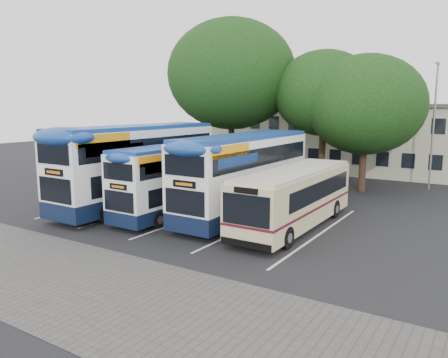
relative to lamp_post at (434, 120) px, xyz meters
name	(u,v)px	position (x,y,z in m)	size (l,w,h in m)	color
ground	(203,251)	(-6.00, -19.97, -5.08)	(120.00, 120.00, 0.00)	black
paving_strip	(73,281)	(-8.00, -24.97, -5.08)	(40.00, 6.00, 0.01)	#595654
bay_lines	(200,215)	(-9.75, -14.97, -5.08)	(14.12, 11.00, 0.01)	silver
depot_building	(371,138)	(-6.00, 7.02, -1.93)	(32.40, 8.40, 6.20)	#BBB497
lamp_post	(434,120)	(0.00, 0.00, 0.00)	(0.25, 1.05, 9.06)	gray
tree_left	(232,75)	(-14.52, -3.74, 3.44)	(10.30, 10.30, 12.91)	black
tree_mid	(324,93)	(-7.28, -2.38, 1.88)	(7.47, 7.47, 10.15)	black
tree_right	(366,105)	(-4.05, -2.93, 1.03)	(8.20, 8.20, 9.61)	black
bus_dd_left	(139,162)	(-14.10, -15.10, -2.39)	(2.85, 11.75, 4.90)	#0E1935
bus_dd_mid	(180,176)	(-10.90, -15.18, -2.93)	(2.28, 9.40, 3.91)	#0E1935
bus_dd_right	(245,172)	(-7.51, -13.79, -2.60)	(2.62, 10.80, 4.50)	#0E1935
bus_single	(295,194)	(-4.31, -14.36, -3.42)	(2.51, 9.87, 2.94)	beige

